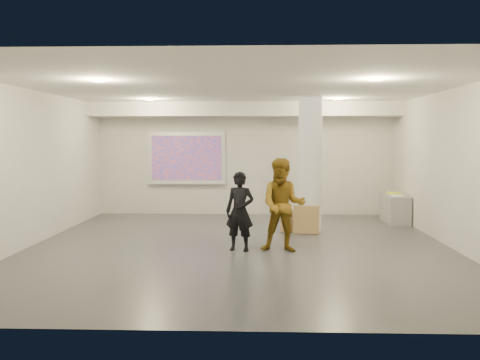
{
  "coord_description": "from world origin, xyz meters",
  "views": [
    {
      "loc": [
        0.37,
        -10.04,
        2.04
      ],
      "look_at": [
        0.0,
        0.4,
        1.25
      ],
      "focal_mm": 40.0,
      "sensor_mm": 36.0,
      "label": 1
    }
  ],
  "objects_px": {
    "column": "(310,164)",
    "woman": "(240,211)",
    "credenza": "(395,209)",
    "projection_screen": "(187,159)",
    "man": "(283,205)"
  },
  "relations": [
    {
      "from": "column",
      "to": "woman",
      "type": "bearing_deg",
      "value": -124.7
    },
    {
      "from": "credenza",
      "to": "woman",
      "type": "height_order",
      "value": "woman"
    },
    {
      "from": "projection_screen",
      "to": "credenza",
      "type": "height_order",
      "value": "projection_screen"
    },
    {
      "from": "column",
      "to": "credenza",
      "type": "height_order",
      "value": "column"
    },
    {
      "from": "projection_screen",
      "to": "man",
      "type": "relative_size",
      "value": 1.23
    },
    {
      "from": "woman",
      "to": "man",
      "type": "distance_m",
      "value": 0.8
    },
    {
      "from": "projection_screen",
      "to": "man",
      "type": "xyz_separation_m",
      "value": [
        2.41,
        -4.84,
        -0.67
      ]
    },
    {
      "from": "column",
      "to": "woman",
      "type": "height_order",
      "value": "column"
    },
    {
      "from": "column",
      "to": "projection_screen",
      "type": "height_order",
      "value": "column"
    },
    {
      "from": "credenza",
      "to": "woman",
      "type": "bearing_deg",
      "value": -136.69
    },
    {
      "from": "column",
      "to": "man",
      "type": "relative_size",
      "value": 1.76
    },
    {
      "from": "projection_screen",
      "to": "woman",
      "type": "height_order",
      "value": "projection_screen"
    },
    {
      "from": "column",
      "to": "credenza",
      "type": "relative_size",
      "value": 2.54
    },
    {
      "from": "column",
      "to": "man",
      "type": "xyz_separation_m",
      "value": [
        -0.69,
        -2.19,
        -0.65
      ]
    },
    {
      "from": "column",
      "to": "man",
      "type": "bearing_deg",
      "value": -107.5
    }
  ]
}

